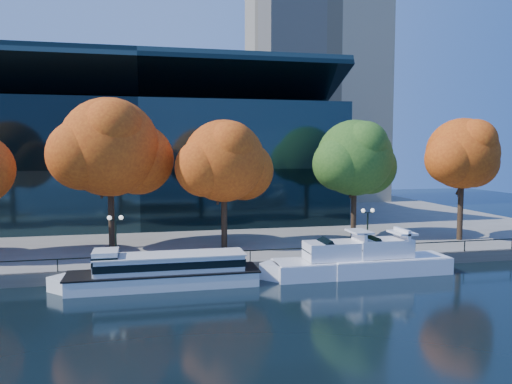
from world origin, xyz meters
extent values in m
plane|color=black|center=(0.00, 0.00, 0.00)|extent=(160.00, 160.00, 0.00)
cube|color=slate|center=(0.00, 36.50, 0.50)|extent=(90.00, 67.00, 1.00)
cube|color=#47443F|center=(0.00, 3.05, 0.50)|extent=(90.00, 0.25, 1.00)
cube|color=black|center=(0.00, 3.25, 1.95)|extent=(88.20, 0.08, 0.08)
cube|color=black|center=(0.00, 3.25, 1.45)|extent=(0.07, 0.07, 0.90)
cube|color=black|center=(-4.00, 32.00, 8.00)|extent=(50.00, 24.00, 16.00)
cube|color=black|center=(-4.00, 28.00, 17.50)|extent=(50.00, 17.14, 7.86)
cube|color=tan|center=(28.00, 55.00, 32.50)|extent=(22.00, 22.00, 65.00)
cube|color=white|center=(-2.10, 0.98, 0.55)|extent=(13.96, 3.39, 1.10)
cube|color=black|center=(-2.10, 0.98, 1.12)|extent=(14.24, 3.46, 0.12)
cube|color=white|center=(-9.08, 0.98, 0.55)|extent=(2.81, 2.81, 1.10)
cube|color=white|center=(-1.60, 0.98, 1.74)|extent=(10.89, 2.78, 1.20)
cube|color=black|center=(-1.60, 0.98, 1.79)|extent=(11.03, 2.85, 0.55)
cube|color=white|center=(-1.60, 0.98, 2.39)|extent=(11.17, 2.92, 0.10)
cube|color=white|center=(-6.29, 0.98, 2.04)|extent=(1.79, 2.37, 1.79)
cube|color=black|center=(-6.29, 0.98, 2.24)|extent=(1.84, 2.44, 0.70)
cube|color=white|center=(12.28, 1.04, 0.65)|extent=(11.45, 3.27, 1.31)
cube|color=white|center=(6.56, 1.04, 0.65)|extent=(2.51, 2.51, 1.31)
cube|color=white|center=(12.28, 1.04, 1.33)|extent=(11.22, 3.21, 0.09)
cube|color=white|center=(11.71, 1.04, 2.13)|extent=(5.15, 2.45, 1.42)
cube|color=black|center=(10.22, 1.04, 2.23)|extent=(2.25, 2.35, 1.79)
cube|color=white|center=(13.66, 1.04, 3.16)|extent=(0.27, 2.55, 0.87)
cube|color=white|center=(13.66, 1.04, 3.60)|extent=(1.53, 2.55, 0.16)
cube|color=white|center=(16.21, 0.93, 0.68)|extent=(10.15, 3.16, 1.35)
cube|color=white|center=(11.14, 0.93, 0.68)|extent=(2.49, 2.49, 1.35)
cube|color=white|center=(16.21, 0.93, 1.38)|extent=(9.95, 3.10, 0.09)
cube|color=white|center=(15.70, 0.93, 2.20)|extent=(4.57, 2.37, 1.47)
cube|color=black|center=(14.38, 0.93, 2.31)|extent=(2.06, 2.27, 1.70)
cube|color=white|center=(17.43, 0.93, 3.27)|extent=(0.28, 2.46, 0.90)
cube|color=white|center=(17.43, 0.93, 3.38)|extent=(1.58, 2.46, 0.17)
cylinder|color=black|center=(-6.52, 11.53, 4.79)|extent=(0.56, 0.56, 7.59)
cylinder|color=black|center=(-6.02, 11.73, 7.78)|extent=(1.20, 1.82, 3.79)
cylinder|color=black|center=(-6.92, 11.23, 7.51)|extent=(1.10, 1.25, 3.39)
sphere|color=#A52E0D|center=(-6.52, 11.53, 10.49)|extent=(9.13, 9.13, 9.13)
sphere|color=#A52E0D|center=(-4.01, 12.90, 9.35)|extent=(6.84, 6.84, 6.84)
sphere|color=#A52E0D|center=(-8.80, 10.62, 9.80)|extent=(6.39, 6.39, 6.39)
sphere|color=#A52E0D|center=(-6.06, 9.70, 12.08)|extent=(5.48, 5.48, 5.48)
cylinder|color=black|center=(3.85, 9.78, 4.28)|extent=(0.56, 0.56, 6.56)
cylinder|color=black|center=(4.35, 9.98, 6.86)|extent=(1.09, 1.62, 3.30)
cylinder|color=black|center=(3.45, 9.48, 6.62)|extent=(1.00, 1.13, 2.95)
sphere|color=#A52E0D|center=(3.85, 9.78, 9.20)|extent=(7.70, 7.70, 7.70)
sphere|color=#A52E0D|center=(5.97, 10.93, 8.24)|extent=(5.78, 5.78, 5.78)
sphere|color=#A52E0D|center=(1.93, 9.01, 8.63)|extent=(5.39, 5.39, 5.39)
sphere|color=#A52E0D|center=(4.24, 8.24, 10.55)|extent=(4.62, 4.62, 4.62)
cylinder|color=black|center=(17.96, 12.09, 4.36)|extent=(0.56, 0.56, 6.72)
cylinder|color=black|center=(18.46, 12.29, 7.00)|extent=(1.10, 1.65, 3.37)
cylinder|color=black|center=(17.56, 11.79, 6.76)|extent=(1.01, 1.14, 3.01)
sphere|color=#275319|center=(17.96, 12.09, 9.40)|extent=(7.90, 7.90, 7.90)
sphere|color=#275319|center=(20.13, 13.28, 8.41)|extent=(5.92, 5.92, 5.92)
sphere|color=#275319|center=(15.98, 11.30, 8.80)|extent=(5.53, 5.53, 5.53)
sphere|color=#275319|center=(18.35, 10.51, 10.78)|extent=(4.74, 4.74, 4.74)
cylinder|color=black|center=(28.16, 8.61, 4.54)|extent=(0.56, 0.56, 7.09)
cylinder|color=black|center=(28.66, 8.81, 7.33)|extent=(1.15, 1.72, 3.55)
cylinder|color=black|center=(27.76, 8.31, 7.07)|extent=(1.05, 1.19, 3.17)
sphere|color=#A52E0D|center=(28.16, 8.61, 9.86)|extent=(7.18, 7.18, 7.18)
sphere|color=#A52E0D|center=(30.14, 9.68, 8.96)|extent=(5.39, 5.39, 5.39)
sphere|color=#A52E0D|center=(26.37, 7.89, 9.32)|extent=(5.03, 5.03, 5.03)
sphere|color=#A52E0D|center=(28.52, 7.17, 11.11)|extent=(4.31, 4.31, 4.31)
cylinder|color=black|center=(-5.75, 4.50, 2.80)|extent=(0.14, 0.14, 3.60)
cube|color=black|center=(-5.75, 4.50, 4.65)|extent=(0.90, 0.06, 0.06)
sphere|color=white|center=(-6.20, 4.50, 4.85)|extent=(0.36, 0.36, 0.36)
sphere|color=white|center=(-5.30, 4.50, 4.85)|extent=(0.36, 0.36, 0.36)
cylinder|color=black|center=(15.99, 4.50, 2.80)|extent=(0.14, 0.14, 3.60)
cube|color=black|center=(15.99, 4.50, 4.65)|extent=(0.90, 0.06, 0.06)
sphere|color=white|center=(15.54, 4.50, 4.85)|extent=(0.36, 0.36, 0.36)
sphere|color=white|center=(16.44, 4.50, 4.85)|extent=(0.36, 0.36, 0.36)
camera|label=1|loc=(-3.26, -36.46, 10.32)|focal=35.00mm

